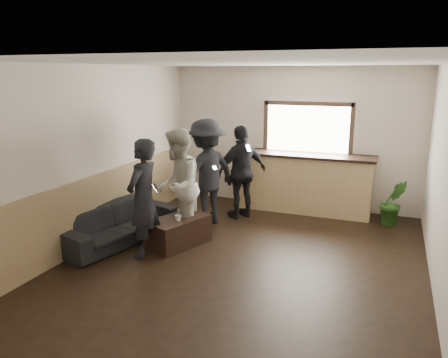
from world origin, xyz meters
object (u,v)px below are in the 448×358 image
at_px(person_b, 178,186).
at_px(bar_counter, 303,179).
at_px(cup_b, 178,218).
at_px(potted_plant, 393,202).
at_px(sofa, 118,224).
at_px(person_a, 143,198).
at_px(person_c, 206,172).
at_px(coffee_table, 178,232).
at_px(person_d, 242,172).
at_px(cup_a, 181,211).

bearing_deg(person_b, bar_counter, 129.56).
xyz_separation_m(cup_b, potted_plant, (3.09, 2.33, -0.07)).
distance_m(sofa, person_a, 0.96).
relative_size(person_a, person_c, 0.93).
xyz_separation_m(coffee_table, person_a, (-0.28, -0.54, 0.66)).
height_order(coffee_table, potted_plant, potted_plant).
bearing_deg(sofa, person_d, -23.53).
distance_m(cup_a, person_c, 1.03).
xyz_separation_m(sofa, cup_b, (1.04, 0.11, 0.19)).
bearing_deg(potted_plant, person_c, -160.53).
bearing_deg(bar_counter, person_c, -136.67).
relative_size(cup_b, person_a, 0.06).
xyz_separation_m(sofa, coffee_table, (0.98, 0.22, -0.08)).
distance_m(cup_b, person_b, 0.53).
relative_size(sofa, cup_b, 19.76).
relative_size(bar_counter, cup_a, 22.14).
relative_size(person_b, person_c, 0.97).
height_order(bar_counter, sofa, bar_counter).
xyz_separation_m(person_a, person_d, (0.77, 2.20, -0.01)).
bearing_deg(cup_a, potted_plant, 32.42).
bearing_deg(person_b, sofa, -83.16).
distance_m(potted_plant, person_b, 3.85).
distance_m(potted_plant, person_a, 4.43).
bearing_deg(person_d, person_c, -1.74).
bearing_deg(cup_a, person_d, 70.18).
bearing_deg(bar_counter, cup_a, -123.39).
height_order(bar_counter, cup_b, bar_counter).
xyz_separation_m(sofa, cup_a, (0.94, 0.42, 0.19)).
height_order(person_a, person_d, person_a).
bearing_deg(person_d, coffee_table, 22.92).
xyz_separation_m(potted_plant, person_a, (-3.43, -2.76, 0.46)).
relative_size(cup_a, person_a, 0.07).
bearing_deg(person_d, bar_counter, 169.32).
bearing_deg(coffee_table, bar_counter, 59.46).
height_order(person_b, person_d, person_b).
height_order(sofa, person_d, person_d).
xyz_separation_m(bar_counter, potted_plant, (1.68, -0.27, -0.22)).
height_order(cup_b, person_a, person_a).
xyz_separation_m(cup_a, person_c, (0.05, 0.92, 0.46)).
relative_size(person_a, person_b, 0.96).
xyz_separation_m(coffee_table, person_b, (-0.07, 0.18, 0.70)).
bearing_deg(cup_b, sofa, -173.96).
distance_m(coffee_table, person_b, 0.72).
distance_m(potted_plant, person_d, 2.76).
xyz_separation_m(cup_a, potted_plant, (3.19, 2.03, -0.07)).
bearing_deg(coffee_table, person_d, 73.70).
xyz_separation_m(person_b, person_d, (0.56, 1.49, -0.05)).
height_order(person_a, person_b, person_b).
bearing_deg(person_d, cup_b, 25.78).
height_order(cup_a, potted_plant, potted_plant).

